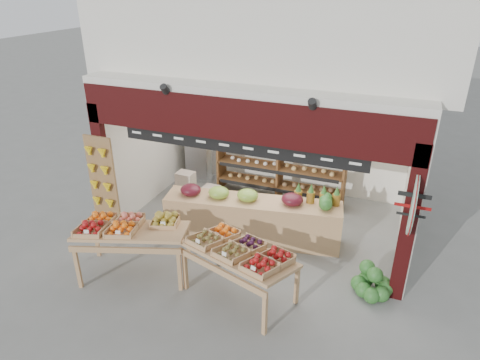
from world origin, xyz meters
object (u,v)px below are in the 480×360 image
object	(u,v)px
mid_counter	(252,218)
display_table_right	(240,251)
cardboard_stack	(195,190)
watermelon_pile	(372,284)
refrigerator	(201,148)
back_shelving	(280,154)
display_table_left	(126,228)

from	to	relation	value
mid_counter	display_table_right	world-z (taller)	display_table_right
cardboard_stack	mid_counter	size ratio (longest dim) A/B	0.28
watermelon_pile	refrigerator	bearing A→B (deg)	146.57
back_shelving	mid_counter	size ratio (longest dim) A/B	0.86
back_shelving	mid_counter	xyz separation A→B (m)	(0.00, -1.84, -0.64)
cardboard_stack	display_table_left	xyz separation A→B (m)	(0.16, -2.76, 0.63)
cardboard_stack	watermelon_pile	bearing A→B (deg)	-23.68
refrigerator	display_table_left	xyz separation A→B (m)	(0.53, -3.93, 0.06)
display_table_left	watermelon_pile	world-z (taller)	display_table_left
refrigerator	display_table_left	distance (m)	3.97
display_table_left	back_shelving	bearing A→B (deg)	65.88
watermelon_pile	cardboard_stack	bearing A→B (deg)	156.32
refrigerator	watermelon_pile	distance (m)	5.46
cardboard_stack	refrigerator	bearing A→B (deg)	107.89
mid_counter	display_table_right	bearing A→B (deg)	-76.13
mid_counter	watermelon_pile	size ratio (longest dim) A/B	5.07
refrigerator	display_table_left	bearing A→B (deg)	-95.07
cardboard_stack	display_table_left	world-z (taller)	display_table_left
refrigerator	mid_counter	distance (m)	3.08
mid_counter	watermelon_pile	world-z (taller)	mid_counter
cardboard_stack	mid_counter	world-z (taller)	mid_counter
back_shelving	watermelon_pile	distance (m)	3.68
refrigerator	mid_counter	xyz separation A→B (m)	(2.15, -2.18, -0.36)
display_table_right	watermelon_pile	bearing A→B (deg)	23.19
back_shelving	cardboard_stack	xyz separation A→B (m)	(-1.76, -0.83, -0.85)
back_shelving	mid_counter	bearing A→B (deg)	-89.88
mid_counter	display_table_left	world-z (taller)	display_table_left
cardboard_stack	mid_counter	distance (m)	2.05
refrigerator	display_table_left	size ratio (longest dim) A/B	0.81
display_table_right	display_table_left	bearing A→B (deg)	-177.17
cardboard_stack	mid_counter	xyz separation A→B (m)	(1.77, -1.01, 0.21)
back_shelving	display_table_right	world-z (taller)	back_shelving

